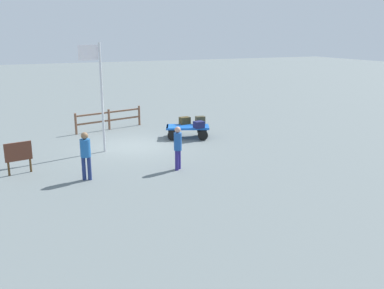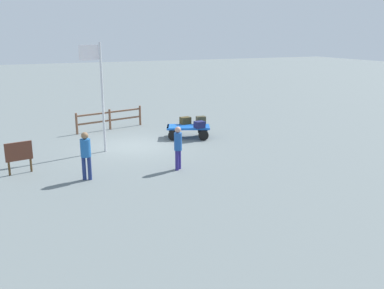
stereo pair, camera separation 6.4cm
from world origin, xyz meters
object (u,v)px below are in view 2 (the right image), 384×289
object	(u,v)px
luggage_cart	(188,129)
suitcase_tan	(200,125)
worker_trailing	(86,152)
worker_lead	(178,145)
flagpole	(99,87)
suitcase_grey	(185,121)
suitcase_olive	(201,120)
signboard	(19,153)

from	to	relation	value
luggage_cart	suitcase_tan	distance (m)	0.80
worker_trailing	worker_lead	bearing A→B (deg)	176.54
luggage_cart	flagpole	bearing A→B (deg)	10.96
worker_trailing	flagpole	xyz separation A→B (m)	(-1.32, -3.55, 1.84)
luggage_cart	suitcase_tan	world-z (taller)	suitcase_tan
suitcase_tan	worker_lead	distance (m)	4.86
suitcase_grey	worker_trailing	size ratio (longest dim) A/B	0.32
worker_trailing	flagpole	size ratio (longest dim) A/B	0.37
suitcase_olive	flagpole	xyz separation A→B (m)	(5.37, 1.11, 2.09)
suitcase_grey	worker_trailing	bearing A→B (deg)	39.81
suitcase_olive	suitcase_tan	size ratio (longest dim) A/B	0.93
luggage_cart	signboard	world-z (taller)	signboard
luggage_cart	suitcase_grey	world-z (taller)	suitcase_grey
suitcase_olive	signboard	size ratio (longest dim) A/B	0.39
suitcase_tan	worker_trailing	distance (m)	7.29
suitcase_tan	flagpole	distance (m)	5.35
luggage_cart	flagpole	distance (m)	5.23
worker_lead	worker_trailing	xyz separation A→B (m)	(3.47, -0.21, 0.09)
worker_lead	suitcase_grey	bearing A→B (deg)	-115.59
luggage_cart	suitcase_olive	distance (m)	0.93
suitcase_olive	suitcase_tan	distance (m)	0.98
worker_lead	signboard	xyz separation A→B (m)	(5.66, -1.94, -0.19)
worker_lead	worker_trailing	distance (m)	3.48
worker_lead	suitcase_tan	bearing A→B (deg)	-124.41
signboard	worker_lead	bearing A→B (deg)	161.10
suitcase_grey	signboard	world-z (taller)	signboard
luggage_cart	worker_trailing	xyz separation A→B (m)	(5.86, 4.43, 0.61)
suitcase_grey	signboard	size ratio (longest dim) A/B	0.46
suitcase_tan	signboard	bearing A→B (deg)	13.83
suitcase_olive	worker_trailing	size ratio (longest dim) A/B	0.27
suitcase_tan	flagpole	xyz separation A→B (m)	(4.90, 0.25, 2.12)
flagpole	suitcase_olive	bearing A→B (deg)	-168.31
suitcase_olive	worker_trailing	xyz separation A→B (m)	(6.69, 4.66, 0.26)
suitcase_olive	worker_lead	bearing A→B (deg)	56.56
flagpole	signboard	xyz separation A→B (m)	(3.51, 1.82, -2.11)
suitcase_tan	signboard	xyz separation A→B (m)	(8.41, 2.07, 0.01)
suitcase_olive	suitcase_grey	bearing A→B (deg)	-21.81
suitcase_grey	flagpole	world-z (taller)	flagpole
suitcase_olive	signboard	world-z (taller)	signboard
suitcase_grey	worker_lead	xyz separation A→B (m)	(2.47, 5.17, 0.19)
luggage_cart	worker_trailing	distance (m)	7.37
worker_trailing	luggage_cart	bearing A→B (deg)	-142.91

